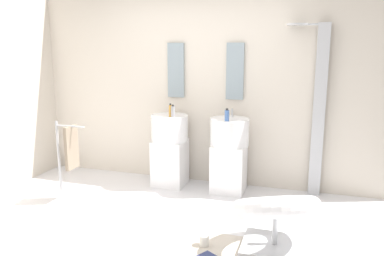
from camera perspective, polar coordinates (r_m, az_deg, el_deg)
name	(u,v)px	position (r m, az deg, el deg)	size (l,w,h in m)	color
ground_plane	(160,236)	(3.90, -4.69, -15.60)	(4.80, 3.60, 0.04)	silver
rear_partition	(206,84)	(5.05, 2.11, 6.45)	(4.80, 0.10, 2.60)	beige
pedestal_sink_left	(170,148)	(5.00, -3.30, -2.92)	(0.47, 0.47, 1.03)	white
pedestal_sink_right	(229,152)	(4.78, 5.52, -3.62)	(0.47, 0.47, 1.03)	white
vanity_mirror_left	(176,70)	(5.08, -2.39, 8.53)	(0.22, 0.03, 0.70)	#8C9EA8
vanity_mirror_right	(235,71)	(4.88, 6.39, 8.32)	(0.22, 0.03, 0.70)	#8C9EA8
shower_column	(318,107)	(4.78, 18.12, 2.91)	(0.49, 0.24, 2.05)	#B7BABF
lounge_chair	(276,213)	(3.53, 12.25, -12.24)	(1.03, 1.03, 0.65)	#B7BABF
towel_rack	(69,149)	(4.64, -17.68, -3.00)	(0.37, 0.22, 0.95)	#B7BABF
area_rug	(210,252)	(3.57, 2.70, -17.86)	(0.94, 0.72, 0.01)	beige
coffee_mug	(204,240)	(3.64, 1.81, -16.25)	(0.09, 0.09, 0.10)	white
soap_bottle_grey	(173,112)	(4.74, -2.85, 2.45)	(0.05, 0.05, 0.16)	#99999E
soap_bottle_blue	(227,115)	(4.51, 5.19, 1.88)	(0.05, 0.05, 0.15)	#4C72B7
soap_bottle_amber	(170,111)	(4.77, -3.23, 2.56)	(0.04, 0.04, 0.17)	#C68C38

